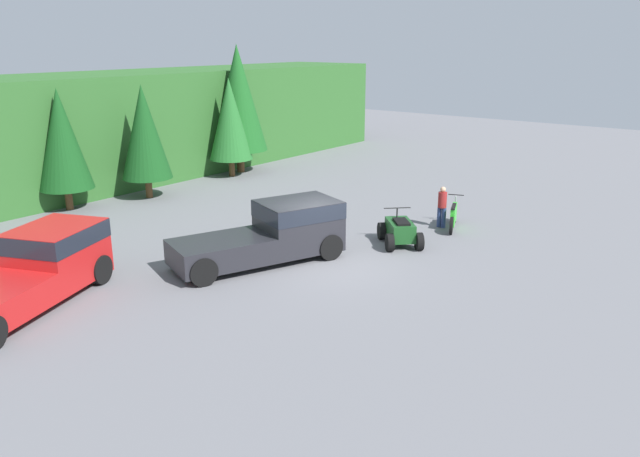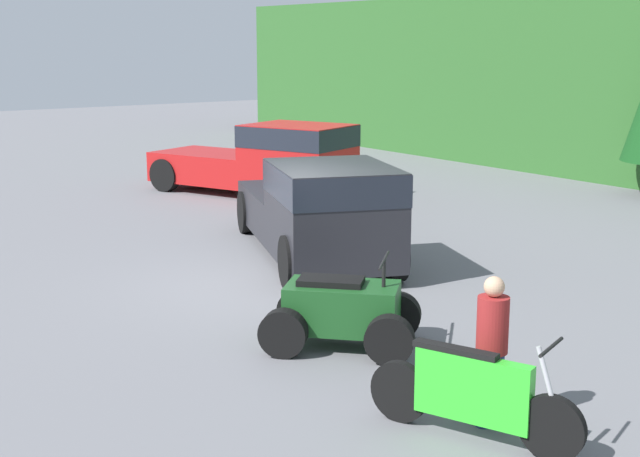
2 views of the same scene
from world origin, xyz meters
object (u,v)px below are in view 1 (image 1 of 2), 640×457
Objects in this scene: pickup_truck_red at (37,267)px; pickup_truck_second at (275,231)px; dirt_bike at (453,216)px; quad_atv at (400,232)px; rider_person at (442,205)px.

pickup_truck_second is at bearing -47.06° from pickup_truck_red.
pickup_truck_red is 7.13m from pickup_truck_second.
quad_atv is at bearing 147.41° from dirt_bike.
pickup_truck_second is at bearing 152.82° from rider_person.
dirt_bike is (13.35, -6.03, -0.52)m from pickup_truck_red.
rider_person is (-0.17, 0.42, 0.39)m from dirt_bike.
rider_person is at bearing -45.17° from pickup_truck_red.
pickup_truck_red is 14.66m from dirt_bike.
pickup_truck_second reaches higher than quad_atv.
pickup_truck_red is at bearing 176.44° from pickup_truck_second.
rider_person is (2.83, -0.18, 0.39)m from quad_atv.
pickup_truck_red is 3.63× the size of rider_person.
dirt_bike is at bearing -74.43° from rider_person.
rider_person is (6.72, -2.60, -0.12)m from pickup_truck_second.
pickup_truck_red is 14.33m from rider_person.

